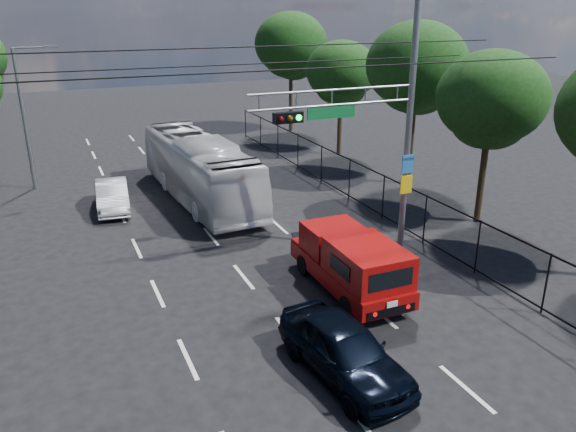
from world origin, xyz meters
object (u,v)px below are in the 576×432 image
white_van (112,196)px  signal_mast (381,116)px  navy_hatchback (344,350)px  white_bus (199,169)px  red_pickup (350,261)px

white_van → signal_mast: bearing=-41.2°
navy_hatchback → white_van: size_ratio=1.10×
navy_hatchback → white_bus: (0.44, 15.14, 0.79)m
white_bus → white_van: (-4.13, 0.18, -0.88)m
navy_hatchback → white_bus: white_bus is taller
red_pickup → white_bus: (-1.96, 11.21, 0.47)m
white_bus → white_van: bearing=174.2°
signal_mast → white_van: size_ratio=2.39×
white_van → white_bus: bearing=3.1°
signal_mast → white_bus: signal_mast is taller
signal_mast → red_pickup: (-2.39, -2.34, -4.18)m
red_pickup → white_van: (-6.09, 11.39, -0.41)m
signal_mast → white_van: bearing=133.2°
signal_mast → red_pickup: signal_mast is taller
signal_mast → white_van: signal_mast is taller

